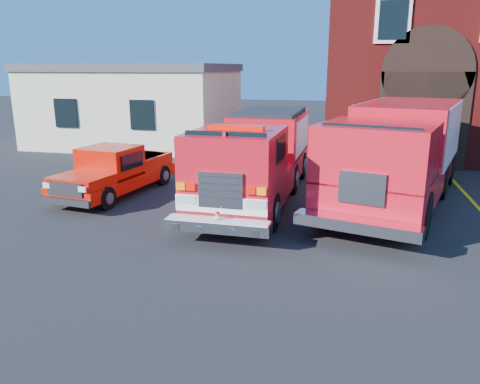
% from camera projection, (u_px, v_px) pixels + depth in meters
% --- Properties ---
extents(ground, '(100.00, 100.00, 0.00)m').
position_uv_depth(ground, '(250.00, 227.00, 12.61)').
color(ground, black).
rests_on(ground, ground).
extents(parking_stripe_mid, '(0.12, 3.00, 0.01)m').
position_uv_depth(parking_stripe_mid, '(472.00, 201.00, 15.01)').
color(parking_stripe_mid, gold).
rests_on(parking_stripe_mid, ground).
extents(parking_stripe_far, '(0.12, 3.00, 0.01)m').
position_uv_depth(parking_stripe_far, '(453.00, 180.00, 17.84)').
color(parking_stripe_far, gold).
rests_on(parking_stripe_far, ground).
extents(side_building, '(10.20, 8.20, 4.35)m').
position_uv_depth(side_building, '(138.00, 103.00, 26.18)').
color(side_building, beige).
rests_on(side_building, ground).
extents(fire_engine, '(2.73, 8.89, 2.72)m').
position_uv_depth(fire_engine, '(258.00, 156.00, 15.03)').
color(fire_engine, black).
rests_on(fire_engine, ground).
extents(pickup_truck, '(2.57, 5.28, 1.66)m').
position_uv_depth(pickup_truck, '(116.00, 171.00, 15.72)').
color(pickup_truck, black).
rests_on(pickup_truck, ground).
extents(secondary_truck, '(5.36, 9.78, 3.04)m').
position_uv_depth(secondary_truck, '(399.00, 150.00, 14.70)').
color(secondary_truck, black).
rests_on(secondary_truck, ground).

